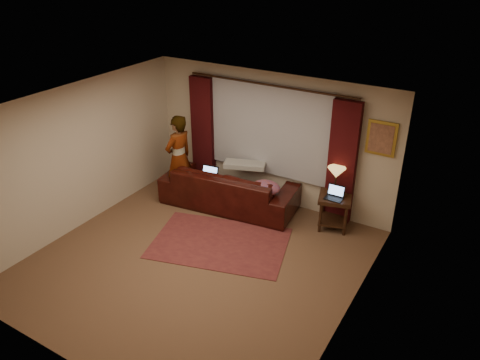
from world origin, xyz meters
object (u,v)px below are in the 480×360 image
Objects in this scene: laptop_sofa at (207,174)px; end_table at (334,211)px; person at (179,158)px; tiffany_lamp at (336,181)px; sofa at (229,181)px; laptop_table at (334,193)px.

end_table is at bearing 3.76° from laptop_sofa.
person is (-0.65, -0.04, 0.22)m from laptop_sofa.
laptop_sofa is at bearing -167.22° from tiffany_lamp.
laptop_table is (2.06, 0.17, 0.23)m from sofa.
person is (-1.03, -0.22, 0.34)m from sofa.
tiffany_lamp is at bearing 124.62° from end_table.
sofa reaches higher than laptop_table.
laptop_sofa is at bearing -169.06° from end_table.
sofa is 4.05× the size of end_table.
laptop_table is (0.01, -0.12, 0.44)m from end_table.
tiffany_lamp is 0.25m from laptop_table.
end_table is (2.05, 0.29, -0.21)m from sofa.
laptop_table reaches higher than laptop_sofa.
sofa is at bearing 111.86° from person.
sofa is 1.51× the size of person.
sofa is 1.11m from person.
tiffany_lamp is at bearing 5.60° from laptop_sofa.
laptop_sofa is 2.47m from laptop_table.
person is at bearing -170.59° from end_table.
sofa is 0.44m from laptop_sofa.
sofa is at bearing 17.54° from laptop_sofa.
tiffany_lamp is at bearing 110.84° from person.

